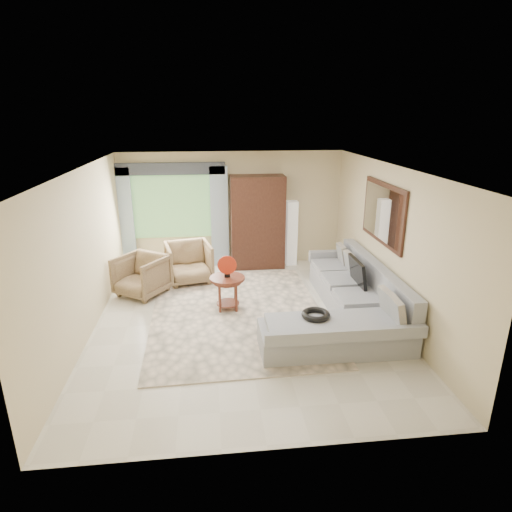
{
  "coord_description": "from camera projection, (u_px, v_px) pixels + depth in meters",
  "views": [
    {
      "loc": [
        -0.53,
        -6.61,
        3.41
      ],
      "look_at": [
        0.25,
        0.35,
        1.05
      ],
      "focal_mm": 30.0,
      "sensor_mm": 36.0,
      "label": 1
    }
  ],
  "objects": [
    {
      "name": "sectional_sofa",
      "position": [
        348.0,
        305.0,
        7.3
      ],
      "size": [
        2.3,
        3.46,
        0.9
      ],
      "color": "#9C9EA4",
      "rests_on": "ground"
    },
    {
      "name": "coffee_table",
      "position": [
        228.0,
        293.0,
        7.69
      ],
      "size": [
        0.63,
        0.63,
        0.63
      ],
      "rotation": [
        0.0,
        0.0,
        -0.12
      ],
      "color": "#4C1A14",
      "rests_on": "ground"
    },
    {
      "name": "curtain_left",
      "position": [
        125.0,
        220.0,
        9.46
      ],
      "size": [
        0.4,
        0.08,
        2.3
      ],
      "primitive_type": "cube",
      "color": "#9EB7CC",
      "rests_on": "ground"
    },
    {
      "name": "ground",
      "position": [
        244.0,
        321.0,
        7.37
      ],
      "size": [
        6.0,
        6.0,
        0.0
      ],
      "primitive_type": "plane",
      "color": "silver",
      "rests_on": "ground"
    },
    {
      "name": "armchair_left",
      "position": [
        142.0,
        275.0,
        8.31
      ],
      "size": [
        1.19,
        1.2,
        0.79
      ],
      "primitive_type": "imported",
      "rotation": [
        0.0,
        0.0,
        -0.6
      ],
      "color": "#967E51",
      "rests_on": "ground"
    },
    {
      "name": "area_rug",
      "position": [
        238.0,
        313.0,
        7.61
      ],
      "size": [
        3.1,
        4.07,
        0.02
      ],
      "primitive_type": "cube",
      "rotation": [
        0.0,
        0.0,
        0.03
      ],
      "color": "#F9DFC5",
      "rests_on": "ground"
    },
    {
      "name": "red_disc",
      "position": [
        227.0,
        265.0,
        7.52
      ],
      "size": [
        0.34,
        0.07,
        0.34
      ],
      "primitive_type": "cylinder",
      "rotation": [
        1.57,
        0.0,
        -0.14
      ],
      "color": "#B72812",
      "rests_on": "coffee_table"
    },
    {
      "name": "garden_hose",
      "position": [
        316.0,
        314.0,
        6.38
      ],
      "size": [
        0.43,
        0.43,
        0.09
      ],
      "primitive_type": "torus",
      "color": "black",
      "rests_on": "sectional_sofa"
    },
    {
      "name": "armoire",
      "position": [
        257.0,
        222.0,
        9.65
      ],
      "size": [
        1.2,
        0.55,
        2.1
      ],
      "primitive_type": "cube",
      "color": "#321810",
      "rests_on": "ground"
    },
    {
      "name": "tv_screen",
      "position": [
        357.0,
        272.0,
        7.58
      ],
      "size": [
        0.14,
        0.74,
        0.48
      ],
      "primitive_type": "cube",
      "rotation": [
        0.0,
        -0.17,
        0.0
      ],
      "color": "black",
      "rests_on": "sectional_sofa"
    },
    {
      "name": "valance",
      "position": [
        169.0,
        169.0,
        9.24
      ],
      "size": [
        2.4,
        0.12,
        0.26
      ],
      "primitive_type": "cube",
      "color": "#1E232D",
      "rests_on": "wall_back"
    },
    {
      "name": "wall_mirror",
      "position": [
        383.0,
        213.0,
        7.4
      ],
      "size": [
        0.05,
        1.7,
        1.05
      ],
      "color": "black",
      "rests_on": "wall_right"
    },
    {
      "name": "floor_lamp",
      "position": [
        291.0,
        233.0,
        9.89
      ],
      "size": [
        0.24,
        0.24,
        1.5
      ],
      "primitive_type": "cube",
      "color": "silver",
      "rests_on": "ground"
    },
    {
      "name": "armchair_right",
      "position": [
        189.0,
        263.0,
        8.96
      ],
      "size": [
        1.07,
        1.09,
        0.84
      ],
      "primitive_type": "imported",
      "rotation": [
        0.0,
        0.0,
        0.21
      ],
      "color": "#8F764E",
      "rests_on": "ground"
    },
    {
      "name": "potted_plant",
      "position": [
        131.0,
        263.0,
        9.36
      ],
      "size": [
        0.6,
        0.56,
        0.54
      ],
      "primitive_type": "imported",
      "rotation": [
        0.0,
        0.0,
        -0.35
      ],
      "color": "#999999",
      "rests_on": "ground"
    },
    {
      "name": "window",
      "position": [
        172.0,
        207.0,
        9.58
      ],
      "size": [
        1.8,
        0.04,
        1.4
      ],
      "primitive_type": "cube",
      "color": "#669E59",
      "rests_on": "wall_back"
    },
    {
      "name": "curtain_right",
      "position": [
        219.0,
        217.0,
        9.68
      ],
      "size": [
        0.4,
        0.08,
        2.3
      ],
      "primitive_type": "cube",
      "color": "#9EB7CC",
      "rests_on": "ground"
    }
  ]
}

